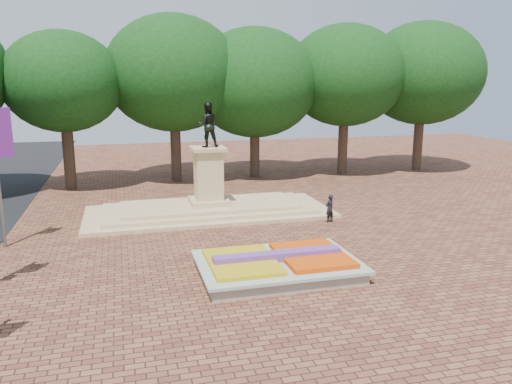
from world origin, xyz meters
TOP-DOWN VIEW (x-y plane):
  - ground at (0.00, 0.00)m, footprint 90.00×90.00m
  - flower_bed at (1.03, -2.00)m, footprint 6.30×4.30m
  - monument at (0.00, 8.00)m, footprint 14.00×6.00m
  - tree_row_back at (2.33, 18.00)m, footprint 44.80×8.80m
  - pedestrian at (6.03, 4.50)m, footprint 0.66×0.56m

SIDE VIEW (x-z plane):
  - ground at x=0.00m, z-range 0.00..0.00m
  - flower_bed at x=1.03m, z-range -0.08..0.83m
  - pedestrian at x=6.03m, z-range 0.00..1.53m
  - monument at x=0.00m, z-range -2.32..4.09m
  - tree_row_back at x=2.33m, z-range 1.46..11.89m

